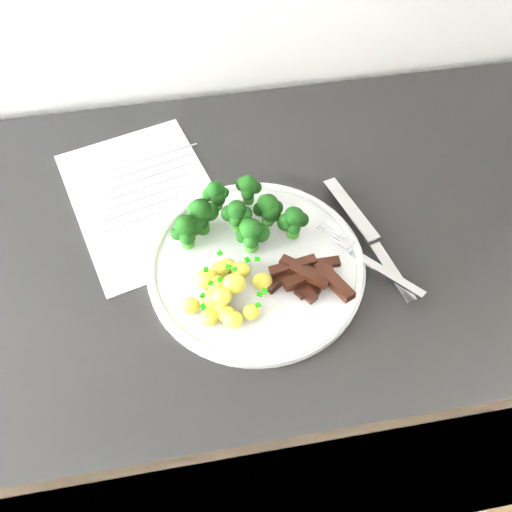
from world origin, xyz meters
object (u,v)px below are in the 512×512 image
(beef_strips, at_px, (306,277))
(knife, at_px, (378,252))
(broccoli, at_px, (237,215))
(recipe_paper, at_px, (145,199))
(counter, at_px, (255,365))
(fork, at_px, (372,262))
(potatoes, at_px, (223,291))
(plate, at_px, (256,265))

(beef_strips, xyz_separation_m, knife, (0.11, 0.03, -0.01))
(broccoli, height_order, knife, broccoli)
(recipe_paper, bearing_deg, knife, -27.05)
(counter, height_order, fork, fork)
(recipe_paper, relative_size, broccoli, 1.77)
(broccoli, distance_m, potatoes, 0.11)
(potatoes, bearing_deg, fork, 3.87)
(beef_strips, bearing_deg, broccoli, 126.75)
(potatoes, height_order, knife, potatoes)
(counter, height_order, plate, plate)
(recipe_paper, height_order, plate, plate)
(recipe_paper, distance_m, potatoes, 0.22)
(plate, height_order, knife, knife)
(beef_strips, relative_size, fork, 0.78)
(plate, relative_size, knife, 1.31)
(knife, bearing_deg, counter, 157.62)
(knife, bearing_deg, recipe_paper, 152.95)
(beef_strips, bearing_deg, counter, 117.91)
(recipe_paper, bearing_deg, plate, -46.81)
(potatoes, height_order, beef_strips, potatoes)
(plate, xyz_separation_m, beef_strips, (0.06, -0.04, 0.01))
(counter, distance_m, plate, 0.48)
(plate, height_order, fork, fork)
(plate, distance_m, knife, 0.17)
(fork, bearing_deg, counter, 148.70)
(knife, bearing_deg, fork, -129.40)
(plate, height_order, potatoes, potatoes)
(counter, height_order, knife, knife)
(knife, bearing_deg, beef_strips, -164.30)
(counter, relative_size, potatoes, 19.91)
(counter, distance_m, fork, 0.52)
(counter, distance_m, knife, 0.51)
(potatoes, distance_m, knife, 0.23)
(recipe_paper, bearing_deg, potatoes, -64.68)
(beef_strips, bearing_deg, fork, 6.01)
(beef_strips, bearing_deg, knife, 15.70)
(fork, bearing_deg, beef_strips, -173.99)
(counter, distance_m, potatoes, 0.51)
(counter, height_order, broccoli, broccoli)
(broccoli, xyz_separation_m, fork, (0.17, -0.09, -0.03))
(plate, relative_size, fork, 2.05)
(beef_strips, height_order, fork, beef_strips)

